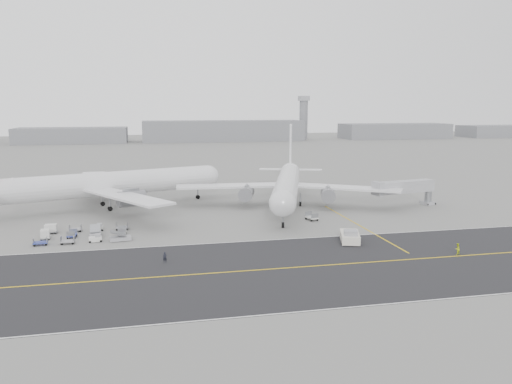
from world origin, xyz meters
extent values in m
plane|color=gray|center=(0.00, 0.00, 0.00)|extent=(700.00, 700.00, 0.00)
cube|color=#262628|center=(5.00, -18.00, 0.01)|extent=(220.00, 32.00, 0.02)
cube|color=gold|center=(5.00, -18.00, 0.03)|extent=(220.00, 0.30, 0.01)
cube|color=silver|center=(5.00, -2.20, 0.03)|extent=(220.00, 0.25, 0.01)
cube|color=silver|center=(5.00, -33.80, 0.03)|extent=(220.00, 0.25, 0.01)
cube|color=gold|center=(30.00, 5.00, 0.02)|extent=(0.30, 40.00, 0.01)
cylinder|color=slate|center=(100.00, 265.00, 14.00)|extent=(6.00, 6.00, 28.00)
cube|color=#9F9FA4|center=(100.00, 265.00, 29.50)|extent=(7.00, 7.00, 3.50)
cylinder|color=silver|center=(-19.59, 34.02, 5.80)|extent=(48.62, 21.10, 5.66)
sphere|color=silver|center=(3.82, 41.89, 5.80)|extent=(5.55, 5.55, 5.55)
cube|color=silver|center=(-15.98, 19.51, 5.10)|extent=(19.67, 26.08, 0.45)
cube|color=silver|center=(-25.48, 47.77, 5.10)|extent=(8.17, 27.50, 0.45)
cylinder|color=slate|center=(-15.18, 24.70, 3.68)|extent=(6.83, 5.25, 3.51)
cylinder|color=slate|center=(-21.71, 44.11, 3.68)|extent=(6.83, 5.25, 3.51)
cylinder|color=black|center=(0.97, 40.93, 0.53)|extent=(1.17, 0.81, 1.07)
cylinder|color=black|center=(-20.22, 30.23, 0.53)|extent=(1.17, 0.81, 1.07)
cylinder|color=black|center=(-22.38, 36.67, 0.53)|extent=(1.17, 0.81, 1.07)
cylinder|color=gray|center=(0.97, 40.93, 2.02)|extent=(0.36, 0.36, 2.97)
cylinder|color=silver|center=(20.65, 25.67, 5.43)|extent=(19.19, 45.64, 5.30)
sphere|color=silver|center=(13.58, 3.66, 5.43)|extent=(5.19, 5.19, 5.19)
cone|color=silver|center=(28.07, 48.76, 5.83)|extent=(7.30, 10.05, 4.77)
cube|color=silver|center=(28.24, 49.29, 13.16)|extent=(2.03, 4.98, 11.28)
cube|color=silver|center=(23.90, 50.98, 5.96)|extent=(8.83, 5.00, 0.25)
cube|color=silver|center=(32.76, 48.14, 5.96)|extent=(8.83, 5.00, 0.25)
cube|color=silver|center=(7.71, 31.02, 4.77)|extent=(25.69, 7.32, 0.45)
cube|color=silver|center=(34.28, 22.48, 4.77)|extent=(24.53, 18.17, 0.45)
cylinder|color=slate|center=(11.18, 27.53, 3.45)|extent=(4.85, 6.37, 3.29)
cylinder|color=slate|center=(29.43, 21.67, 3.45)|extent=(4.85, 6.37, 3.29)
cylinder|color=black|center=(14.44, 6.35, 0.57)|extent=(0.83, 1.25, 1.15)
cylinder|color=black|center=(18.14, 28.26, 0.57)|extent=(0.83, 1.25, 1.15)
cylinder|color=black|center=(24.20, 26.31, 0.57)|extent=(0.83, 1.25, 1.15)
cylinder|color=gray|center=(14.44, 6.35, 1.97)|extent=(0.36, 0.36, 2.78)
cube|color=silver|center=(23.32, -6.20, 0.88)|extent=(4.97, 7.10, 1.46)
cube|color=#9F9FA4|center=(22.87, -7.59, 1.98)|extent=(2.82, 2.69, 0.94)
cylinder|color=gray|center=(24.55, -2.44, 0.52)|extent=(1.00, 2.62, 0.17)
cylinder|color=black|center=(21.26, -8.16, 0.47)|extent=(0.69, 1.02, 0.94)
cylinder|color=black|center=(23.83, -9.00, 0.47)|extent=(0.69, 1.02, 0.94)
cylinder|color=black|center=(22.81, -3.41, 0.47)|extent=(0.69, 1.02, 0.94)
cylinder|color=black|center=(25.38, -4.25, 0.47)|extent=(0.69, 1.02, 0.94)
cylinder|color=gray|center=(55.40, 21.87, 2.11)|extent=(1.69, 1.69, 4.23)
cube|color=#9F9FA4|center=(55.40, 21.87, 0.37)|extent=(3.20, 3.20, 0.74)
cube|color=#AEAFB3|center=(48.13, 20.52, 4.86)|extent=(16.12, 5.80, 2.75)
cube|color=#9F9FA4|center=(40.65, 19.13, 4.86)|extent=(1.86, 3.56, 3.17)
cylinder|color=black|center=(56.33, 23.22, 0.32)|extent=(0.43, 0.68, 0.63)
imported|color=black|center=(-9.18, -11.59, 0.85)|extent=(0.68, 0.50, 1.71)
imported|color=#CCE11A|center=(37.36, -17.06, 0.93)|extent=(1.09, 0.97, 1.86)
camera|label=1|loc=(-10.98, -86.52, 23.70)|focal=35.00mm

